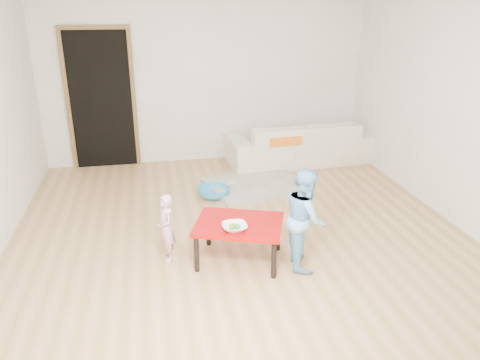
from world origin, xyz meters
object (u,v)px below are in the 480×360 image
object	(u,v)px
red_table	(239,241)
bowl	(235,227)
child_blue	(305,218)
basin	(214,192)
sofa	(299,142)
child_pink	(166,228)

from	to	relation	value
red_table	bowl	bearing A→B (deg)	-116.08
child_blue	basin	size ratio (longest dim) A/B	2.32
sofa	red_table	world-z (taller)	sofa
red_table	child_pink	size ratio (longest dim) A/B	1.20
red_table	bowl	xyz separation A→B (m)	(-0.07, -0.14, 0.24)
red_table	child_pink	distance (m)	0.73
sofa	child_blue	distance (m)	3.12
sofa	bowl	distance (m)	3.34
bowl	red_table	bearing A→B (deg)	63.92
child_blue	child_pink	bearing A→B (deg)	83.36
child_blue	basin	distance (m)	1.97
sofa	basin	bearing A→B (deg)	32.77
child_pink	red_table	bearing A→B (deg)	62.57
bowl	child_pink	xyz separation A→B (m)	(-0.63, 0.30, -0.10)
red_table	child_blue	world-z (taller)	child_blue
child_blue	basin	xyz separation A→B (m)	(-0.64, 1.82, -0.43)
sofa	basin	distance (m)	1.95
child_pink	child_blue	world-z (taller)	child_blue
red_table	basin	bearing A→B (deg)	90.94
red_table	child_blue	bearing A→B (deg)	-16.75
bowl	child_blue	xyz separation A→B (m)	(0.68, -0.04, 0.05)
sofa	child_pink	bearing A→B (deg)	45.74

